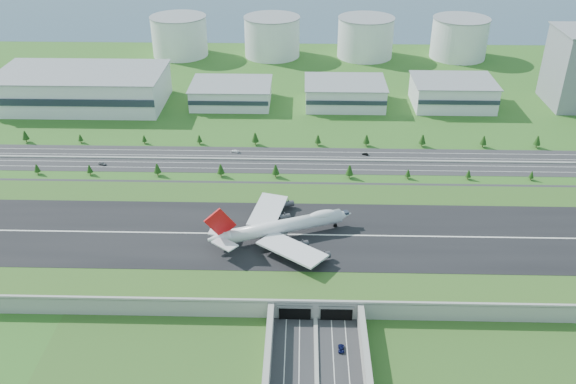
{
  "coord_description": "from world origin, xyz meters",
  "views": [
    {
      "loc": [
        -6.46,
        -242.25,
        170.02
      ],
      "look_at": [
        -13.5,
        35.0,
        11.57
      ],
      "focal_mm": 38.0,
      "sensor_mm": 36.0,
      "label": 1
    }
  ],
  "objects_px": {
    "car_5": "(365,154)",
    "car_7": "(235,151)",
    "fuel_tank_a": "(180,36)",
    "car_2": "(341,348)",
    "boeing_747": "(282,226)",
    "car_4": "(102,164)"
  },
  "relations": [
    {
      "from": "car_2",
      "to": "car_5",
      "type": "xyz_separation_m",
      "value": [
        23.8,
        170.87,
        -0.03
      ]
    },
    {
      "from": "boeing_747",
      "to": "car_4",
      "type": "distance_m",
      "value": 143.91
    },
    {
      "from": "car_5",
      "to": "car_7",
      "type": "relative_size",
      "value": 0.75
    },
    {
      "from": "car_4",
      "to": "car_7",
      "type": "xyz_separation_m",
      "value": [
        79.28,
        19.58,
        -0.08
      ]
    },
    {
      "from": "fuel_tank_a",
      "to": "boeing_747",
      "type": "height_order",
      "value": "fuel_tank_a"
    },
    {
      "from": "car_5",
      "to": "car_7",
      "type": "xyz_separation_m",
      "value": [
        -82.47,
        1.9,
        0.12
      ]
    },
    {
      "from": "boeing_747",
      "to": "car_5",
      "type": "xyz_separation_m",
      "value": [
        48.74,
        105.77,
        -13.56
      ]
    },
    {
      "from": "fuel_tank_a",
      "to": "car_5",
      "type": "relative_size",
      "value": 12.52
    },
    {
      "from": "fuel_tank_a",
      "to": "car_4",
      "type": "distance_m",
      "value": 225.12
    },
    {
      "from": "car_2",
      "to": "car_5",
      "type": "bearing_deg",
      "value": -96.62
    },
    {
      "from": "car_5",
      "to": "car_4",
      "type": "bearing_deg",
      "value": -63.85
    },
    {
      "from": "fuel_tank_a",
      "to": "car_2",
      "type": "bearing_deg",
      "value": -71.04
    },
    {
      "from": "car_4",
      "to": "boeing_747",
      "type": "bearing_deg",
      "value": -108.34
    },
    {
      "from": "boeing_747",
      "to": "car_5",
      "type": "relative_size",
      "value": 17.28
    },
    {
      "from": "car_2",
      "to": "boeing_747",
      "type": "bearing_deg",
      "value": -67.72
    },
    {
      "from": "car_7",
      "to": "car_4",
      "type": "bearing_deg",
      "value": -59.42
    },
    {
      "from": "boeing_747",
      "to": "car_5",
      "type": "height_order",
      "value": "boeing_747"
    },
    {
      "from": "fuel_tank_a",
      "to": "car_5",
      "type": "height_order",
      "value": "fuel_tank_a"
    },
    {
      "from": "car_2",
      "to": "car_7",
      "type": "xyz_separation_m",
      "value": [
        -58.67,
        172.77,
        0.08
      ]
    },
    {
      "from": "fuel_tank_a",
      "to": "car_4",
      "type": "xyz_separation_m",
      "value": [
        -8.26,
        -224.36,
        -16.52
      ]
    },
    {
      "from": "car_7",
      "to": "boeing_747",
      "type": "bearing_deg",
      "value": 34.1
    },
    {
      "from": "car_2",
      "to": "car_7",
      "type": "height_order",
      "value": "car_7"
    }
  ]
}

